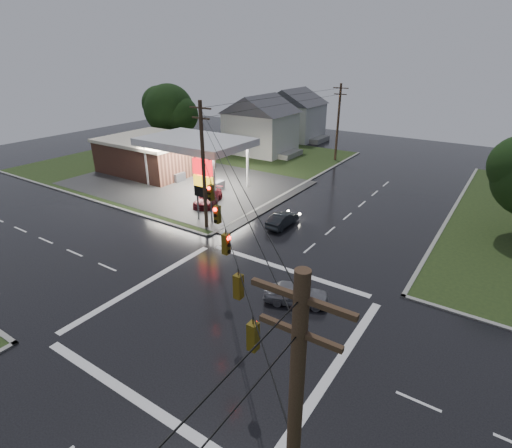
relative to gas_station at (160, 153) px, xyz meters
The scene contains 13 objects.
ground 32.46m from the gas_station, 37.50° to the right, with size 120.00×120.00×0.00m, color black.
grass_nw 6.79m from the gas_station, 92.95° to the left, with size 36.00×36.00×0.08m, color #1F2F15.
gas_station is the anchor object (origin of this frame).
pylon_sign 17.81m from the gas_station, 31.22° to the right, with size 2.00×0.35×6.00m.
utility_pole_nw 19.38m from the gas_station, 32.23° to the right, with size 2.20×0.32×11.00m.
utility_pole_n 24.60m from the gas_station, 48.53° to the left, with size 2.20×0.32×10.50m.
traffic_signals 32.63m from the gas_station, 37.50° to the right, with size 26.87×26.87×1.47m.
house_near 17.07m from the gas_station, 73.83° to the left, with size 11.05×8.48×8.60m.
house_far 28.61m from the gas_station, 82.50° to the left, with size 11.05×8.48×8.60m.
tree_nw_behind 13.63m from the gas_station, 128.42° to the left, with size 8.93×7.60×10.00m.
car_north 22.58m from the gas_station, 15.85° to the right, with size 1.35×3.87×1.28m, color black.
car_crossing 32.58m from the gas_station, 29.38° to the right, with size 1.62×4.01×1.37m, color slate.
car_pump 13.76m from the gas_station, 23.88° to the right, with size 1.91×4.71×1.37m, color maroon.
Camera 1 is at (12.26, -15.17, 14.65)m, focal length 28.00 mm.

